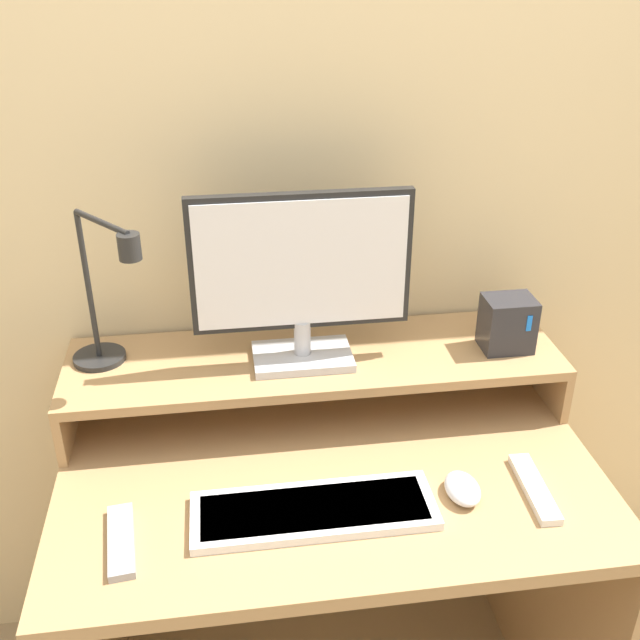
{
  "coord_description": "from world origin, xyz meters",
  "views": [
    {
      "loc": [
        -0.19,
        -0.85,
        1.74
      ],
      "look_at": [
        -0.01,
        0.39,
        1.08
      ],
      "focal_mm": 42.0,
      "sensor_mm": 36.0,
      "label": 1
    }
  ],
  "objects_px": {
    "router_dock": "(507,323)",
    "mouse": "(462,489)",
    "remote_control": "(121,541)",
    "monitor": "(301,276)",
    "desk_lamp": "(106,308)",
    "keyboard": "(314,510)",
    "remote_secondary": "(534,488)"
  },
  "relations": [
    {
      "from": "remote_control",
      "to": "desk_lamp",
      "type": "bearing_deg",
      "value": 94.68
    },
    {
      "from": "desk_lamp",
      "to": "mouse",
      "type": "height_order",
      "value": "desk_lamp"
    },
    {
      "from": "keyboard",
      "to": "remote_secondary",
      "type": "distance_m",
      "value": 0.43
    },
    {
      "from": "desk_lamp",
      "to": "router_dock",
      "type": "bearing_deg",
      "value": -1.86
    },
    {
      "from": "mouse",
      "to": "remote_secondary",
      "type": "distance_m",
      "value": 0.14
    },
    {
      "from": "mouse",
      "to": "remote_control",
      "type": "height_order",
      "value": "mouse"
    },
    {
      "from": "mouse",
      "to": "remote_control",
      "type": "bearing_deg",
      "value": -176.6
    },
    {
      "from": "monitor",
      "to": "desk_lamp",
      "type": "bearing_deg",
      "value": 177.57
    },
    {
      "from": "remote_control",
      "to": "mouse",
      "type": "bearing_deg",
      "value": 3.4
    },
    {
      "from": "desk_lamp",
      "to": "keyboard",
      "type": "distance_m",
      "value": 0.59
    },
    {
      "from": "mouse",
      "to": "remote_control",
      "type": "distance_m",
      "value": 0.64
    },
    {
      "from": "monitor",
      "to": "remote_control",
      "type": "relative_size",
      "value": 2.52
    },
    {
      "from": "mouse",
      "to": "remote_secondary",
      "type": "bearing_deg",
      "value": -3.29
    },
    {
      "from": "mouse",
      "to": "desk_lamp",
      "type": "bearing_deg",
      "value": 152.73
    },
    {
      "from": "monitor",
      "to": "remote_secondary",
      "type": "bearing_deg",
      "value": -39.31
    },
    {
      "from": "monitor",
      "to": "keyboard",
      "type": "xyz_separation_m",
      "value": [
        -0.02,
        -0.34,
        -0.33
      ]
    },
    {
      "from": "remote_secondary",
      "to": "keyboard",
      "type": "bearing_deg",
      "value": -179.57
    },
    {
      "from": "desk_lamp",
      "to": "router_dock",
      "type": "relative_size",
      "value": 2.84
    },
    {
      "from": "remote_control",
      "to": "remote_secondary",
      "type": "bearing_deg",
      "value": 2.18
    },
    {
      "from": "desk_lamp",
      "to": "remote_control",
      "type": "relative_size",
      "value": 1.91
    },
    {
      "from": "remote_control",
      "to": "remote_secondary",
      "type": "relative_size",
      "value": 0.92
    },
    {
      "from": "keyboard",
      "to": "mouse",
      "type": "distance_m",
      "value": 0.29
    },
    {
      "from": "monitor",
      "to": "desk_lamp",
      "type": "height_order",
      "value": "monitor"
    },
    {
      "from": "router_dock",
      "to": "monitor",
      "type": "bearing_deg",
      "value": 178.64
    },
    {
      "from": "router_dock",
      "to": "mouse",
      "type": "bearing_deg",
      "value": -120.63
    },
    {
      "from": "keyboard",
      "to": "mouse",
      "type": "height_order",
      "value": "mouse"
    },
    {
      "from": "router_dock",
      "to": "desk_lamp",
      "type": "bearing_deg",
      "value": 178.14
    },
    {
      "from": "desk_lamp",
      "to": "router_dock",
      "type": "height_order",
      "value": "desk_lamp"
    },
    {
      "from": "remote_secondary",
      "to": "remote_control",
      "type": "bearing_deg",
      "value": -177.82
    },
    {
      "from": "monitor",
      "to": "remote_control",
      "type": "height_order",
      "value": "monitor"
    },
    {
      "from": "monitor",
      "to": "keyboard",
      "type": "height_order",
      "value": "monitor"
    },
    {
      "from": "monitor",
      "to": "keyboard",
      "type": "bearing_deg",
      "value": -93.59
    }
  ]
}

